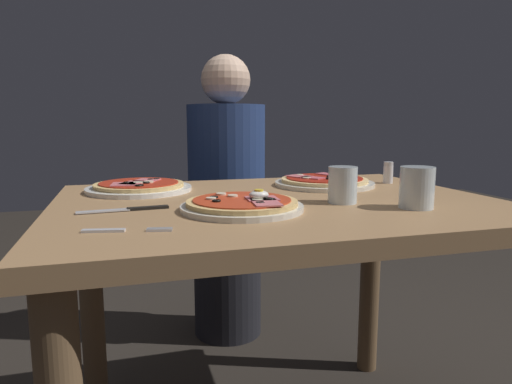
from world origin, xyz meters
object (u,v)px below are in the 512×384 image
object	(u,v)px
water_glass_far	(417,190)
diner_person	(227,206)
pizza_foreground	(243,205)
fork	(120,230)
knife	(130,209)
salt_shaker	(388,173)
pizza_across_right	(139,187)
pizza_across_left	(324,182)
dining_table	(277,246)
water_glass_near	(343,187)

from	to	relation	value
water_glass_far	diner_person	size ratio (longest dim) A/B	0.08
pizza_foreground	fork	distance (m)	0.29
knife	diner_person	xyz separation A→B (m)	(0.40, 0.83, -0.16)
pizza_foreground	diner_person	xyz separation A→B (m)	(0.17, 0.90, -0.17)
fork	knife	size ratio (longest dim) A/B	0.80
fork	salt_shaker	world-z (taller)	salt_shaker
fork	pizza_across_right	bearing A→B (deg)	83.94
pizza_foreground	pizza_across_right	world-z (taller)	pizza_foreground
knife	pizza_across_left	bearing A→B (deg)	22.33
dining_table	water_glass_far	size ratio (longest dim) A/B	11.53
dining_table	salt_shaker	bearing A→B (deg)	23.18
fork	salt_shaker	xyz separation A→B (m)	(0.81, 0.42, 0.03)
water_glass_near	fork	bearing A→B (deg)	-163.67
pizza_across_right	water_glass_far	bearing A→B (deg)	-36.34
knife	fork	bearing A→B (deg)	-96.18
fork	diner_person	world-z (taller)	diner_person
dining_table	diner_person	distance (m)	0.79
pizza_across_left	pizza_across_right	distance (m)	0.54
pizza_across_left	water_glass_near	world-z (taller)	water_glass_near
pizza_foreground	fork	world-z (taller)	pizza_foreground
water_glass_far	salt_shaker	size ratio (longest dim) A/B	1.39
pizza_across_right	pizza_across_left	bearing A→B (deg)	-5.01
pizza_across_right	fork	size ratio (longest dim) A/B	1.84
pizza_foreground	salt_shaker	world-z (taller)	salt_shaker
water_glass_far	knife	size ratio (longest dim) A/B	0.48
pizza_across_left	diner_person	bearing A→B (deg)	105.59
fork	knife	bearing A→B (deg)	83.82
dining_table	pizza_foreground	xyz separation A→B (m)	(-0.12, -0.11, 0.13)
salt_shaker	fork	bearing A→B (deg)	-152.26
pizza_across_right	water_glass_near	size ratio (longest dim) A/B	3.33
fork	diner_person	bearing A→B (deg)	67.62
salt_shaker	pizza_across_right	bearing A→B (deg)	176.09
water_glass_near	knife	bearing A→B (deg)	174.72
pizza_across_left	salt_shaker	bearing A→B (deg)	-1.15
pizza_foreground	water_glass_near	distance (m)	0.25
dining_table	pizza_foreground	distance (m)	0.21
pizza_across_left	fork	distance (m)	0.73
pizza_across_right	pizza_foreground	bearing A→B (deg)	-59.22
pizza_across_right	salt_shaker	world-z (taller)	salt_shaker
pizza_across_right	diner_person	world-z (taller)	diner_person
salt_shaker	knife	bearing A→B (deg)	-163.70
pizza_across_right	salt_shaker	distance (m)	0.76
pizza_across_left	knife	size ratio (longest dim) A/B	1.52
pizza_across_left	dining_table	bearing A→B (deg)	-138.57
pizza_across_right	water_glass_near	bearing A→B (deg)	-35.42
pizza_foreground	water_glass_far	distance (m)	0.39
pizza_foreground	knife	bearing A→B (deg)	164.23
pizza_across_right	water_glass_far	xyz separation A→B (m)	(0.59, -0.43, 0.03)
dining_table	pizza_across_left	distance (m)	0.31
dining_table	water_glass_far	bearing A→B (deg)	-37.13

